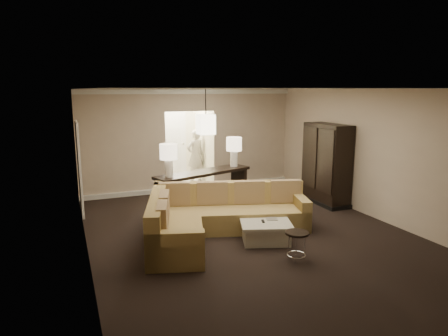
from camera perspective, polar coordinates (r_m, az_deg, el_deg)
name	(u,v)px	position (r m, az deg, el deg)	size (l,w,h in m)	color
ground	(253,237)	(7.81, 4.23, -9.81)	(8.00, 8.00, 0.00)	black
wall_back	(190,140)	(11.10, -4.82, 3.94)	(6.00, 0.04, 2.80)	#C3AE93
wall_front	(443,239)	(4.34, 28.80, -8.93)	(6.00, 0.04, 2.80)	#C3AE93
wall_left	(84,179)	(6.68, -19.37, -1.49)	(0.04, 8.00, 2.80)	#C3AE93
wall_right	(381,156)	(9.14, 21.50, 1.64)	(0.04, 8.00, 2.80)	#C3AE93
ceiling	(256,89)	(7.29, 4.56, 11.21)	(6.00, 8.00, 0.02)	silver
crown_molding	(190,92)	(10.97, -4.86, 10.82)	(6.00, 0.10, 0.12)	silver
baseboard	(192,188)	(11.30, -4.64, -2.85)	(6.00, 0.10, 0.12)	silver
side_door	(80,169)	(9.49, -19.93, -0.07)	(0.05, 0.90, 2.10)	silver
foyer	(177,139)	(12.39, -6.66, 4.19)	(1.44, 2.02, 2.80)	silver
sectional_sofa	(214,217)	(7.76, -1.46, -7.01)	(3.63, 2.63, 0.93)	brown
coffee_table	(265,230)	(7.64, 5.87, -8.79)	(1.18, 1.18, 0.39)	beige
console_table	(204,187)	(9.29, -2.91, -2.75)	(2.47, 1.28, 0.94)	black
armoire	(326,166)	(10.12, 14.38, 0.32)	(0.59, 1.37, 1.98)	black
drink_table	(297,240)	(6.80, 10.35, -10.07)	(0.39, 0.39, 0.49)	black
table_lamp_left	(169,155)	(8.59, -7.93, 1.84)	(0.37, 0.37, 0.72)	white
table_lamp_right	(234,147)	(9.71, 1.44, 3.01)	(0.37, 0.37, 0.72)	white
pendant_light	(206,124)	(9.82, -2.61, 6.26)	(0.38, 0.38, 1.09)	black
person	(195,153)	(12.22, -4.11, 2.20)	(0.64, 0.43, 1.78)	beige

